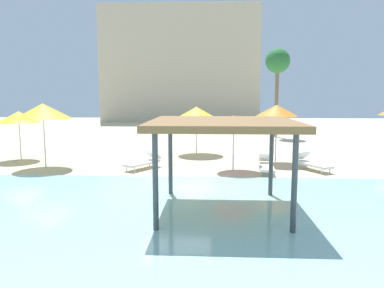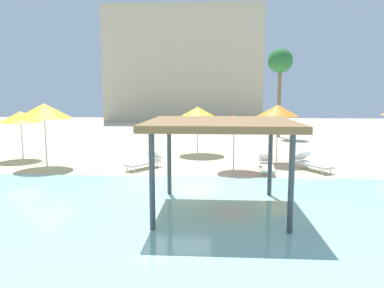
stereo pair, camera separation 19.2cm
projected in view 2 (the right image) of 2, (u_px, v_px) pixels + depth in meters
The scene contains 13 objects.
ground_plane at pixel (176, 187), 13.19m from camera, with size 80.00×80.00×0.00m, color beige.
lagoon_water at pixel (150, 245), 7.99m from camera, with size 44.00×13.50×0.04m, color #99D1C6.
shade_pavilion at pixel (220, 126), 10.10m from camera, with size 4.00×4.00×2.61m.
beach_umbrella_orange_0 at pixel (278, 111), 17.58m from camera, with size 2.02×2.02×2.83m.
beach_umbrella_yellow_1 at pixel (44, 111), 16.39m from camera, with size 2.48×2.48×2.93m.
beach_umbrella_yellow_3 at pixel (198, 113), 20.17m from camera, with size 2.47×2.47×2.66m.
beach_umbrella_yellow_4 at pixel (21, 117), 18.49m from camera, with size 2.07×2.07×2.49m.
beach_umbrella_red_5 at pixel (234, 121), 15.75m from camera, with size 1.95×1.95×2.45m.
lounge_chair_0 at pixel (266, 165), 15.54m from camera, with size 0.79×1.95×0.74m.
lounge_chair_1 at pixel (145, 161), 16.45m from camera, with size 1.56×1.91×0.74m.
lounge_chair_2 at pixel (311, 163), 16.05m from camera, with size 1.46×1.95×0.74m.
palm_tree_0 at pixel (280, 63), 28.08m from camera, with size 1.90×1.90×6.88m.
hotel_block_0 at pixel (185, 67), 48.09m from camera, with size 19.39×10.09×14.03m, color beige.
Camera 2 is at (1.40, -12.80, 3.30)m, focal length 34.00 mm.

